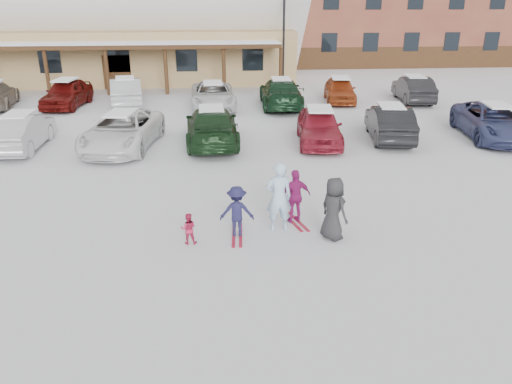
{
  "coord_description": "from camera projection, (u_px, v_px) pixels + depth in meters",
  "views": [
    {
      "loc": [
        -0.76,
        -11.18,
        5.83
      ],
      "look_at": [
        0.3,
        1.0,
        1.0
      ],
      "focal_mm": 35.0,
      "sensor_mm": 36.0,
      "label": 1
    }
  ],
  "objects": [
    {
      "name": "skis_child_magenta",
      "position": [
        295.0,
        221.0,
        13.79
      ],
      "size": [
        0.55,
        1.4,
        0.03
      ],
      "primitive_type": "cube",
      "rotation": [
        0.0,
        0.0,
        3.4
      ],
      "color": "maroon",
      "rests_on": "ground"
    },
    {
      "name": "parked_car_11",
      "position": [
        281.0,
        93.0,
        27.65
      ],
      "size": [
        2.42,
        5.47,
        1.56
      ],
      "primitive_type": "imported",
      "rotation": [
        0.0,
        0.0,
        3.1
      ],
      "color": "#13321C",
      "rests_on": "ground"
    },
    {
      "name": "parked_car_10",
      "position": [
        213.0,
        95.0,
        27.41
      ],
      "size": [
        2.49,
        5.13,
        1.41
      ],
      "primitive_type": "imported",
      "rotation": [
        0.0,
        0.0,
        0.03
      ],
      "color": "silver",
      "rests_on": "ground"
    },
    {
      "name": "parked_car_1",
      "position": [
        21.0,
        132.0,
        20.04
      ],
      "size": [
        1.57,
        4.41,
        1.45
      ],
      "primitive_type": "imported",
      "rotation": [
        0.0,
        0.0,
        3.15
      ],
      "color": "#B5B4B9",
      "rests_on": "ground"
    },
    {
      "name": "parked_car_2",
      "position": [
        123.0,
        131.0,
        20.16
      ],
      "size": [
        3.18,
        5.59,
        1.47
      ],
      "primitive_type": "imported",
      "rotation": [
        0.0,
        0.0,
        -0.15
      ],
      "color": "white",
      "rests_on": "ground"
    },
    {
      "name": "child_magenta",
      "position": [
        295.0,
        196.0,
        13.52
      ],
      "size": [
        0.95,
        0.58,
        1.51
      ],
      "primitive_type": "imported",
      "rotation": [
        0.0,
        0.0,
        3.4
      ],
      "color": "#A11E6E",
      "rests_on": "ground"
    },
    {
      "name": "lamp_post",
      "position": [
        284.0,
        35.0,
        32.98
      ],
      "size": [
        0.5,
        0.25,
        5.97
      ],
      "color": "black",
      "rests_on": "ground"
    },
    {
      "name": "parked_car_13",
      "position": [
        413.0,
        89.0,
        29.11
      ],
      "size": [
        2.05,
        4.61,
        1.47
      ],
      "primitive_type": "imported",
      "rotation": [
        0.0,
        0.0,
        3.03
      ],
      "color": "black",
      "rests_on": "ground"
    },
    {
      "name": "parked_car_6",
      "position": [
        494.0,
        122.0,
        21.58
      ],
      "size": [
        3.23,
        5.62,
        1.48
      ],
      "primitive_type": "imported",
      "rotation": [
        0.0,
        0.0,
        -0.15
      ],
      "color": "#3A4270",
      "rests_on": "ground"
    },
    {
      "name": "adult_skier",
      "position": [
        279.0,
        197.0,
        12.96
      ],
      "size": [
        0.73,
        0.51,
        1.89
      ],
      "primitive_type": "imported",
      "rotation": [
        0.0,
        0.0,
        3.23
      ],
      "color": "#B0D4F0",
      "rests_on": "ground"
    },
    {
      "name": "parked_car_9",
      "position": [
        126.0,
        92.0,
        28.15
      ],
      "size": [
        2.37,
        4.84,
        1.53
      ],
      "primitive_type": "imported",
      "rotation": [
        0.0,
        0.0,
        3.31
      ],
      "color": "silver",
      "rests_on": "ground"
    },
    {
      "name": "skis_child_navy",
      "position": [
        237.0,
        235.0,
        12.99
      ],
      "size": [
        0.28,
        1.41,
        0.03
      ],
      "primitive_type": "cube",
      "rotation": [
        0.0,
        0.0,
        3.08
      ],
      "color": "maroon",
      "rests_on": "ground"
    },
    {
      "name": "toddler_red",
      "position": [
        188.0,
        229.0,
        12.44
      ],
      "size": [
        0.4,
        0.32,
        0.82
      ],
      "primitive_type": "imported",
      "rotation": [
        0.0,
        0.0,
        3.12
      ],
      "color": "#C4244E",
      "rests_on": "ground"
    },
    {
      "name": "parked_car_5",
      "position": [
        389.0,
        123.0,
        21.43
      ],
      "size": [
        2.25,
        4.65,
        1.47
      ],
      "primitive_type": "imported",
      "rotation": [
        0.0,
        0.0,
        2.98
      ],
      "color": "black",
      "rests_on": "ground"
    },
    {
      "name": "bystander_dark",
      "position": [
        334.0,
        209.0,
        12.54
      ],
      "size": [
        0.87,
        0.96,
        1.65
      ],
      "primitive_type": "imported",
      "rotation": [
        0.0,
        0.0,
        2.13
      ],
      "color": "#2A2A2D",
      "rests_on": "ground"
    },
    {
      "name": "parked_car_3",
      "position": [
        212.0,
        126.0,
        20.74
      ],
      "size": [
        2.25,
        5.28,
        1.52
      ],
      "primitive_type": "imported",
      "rotation": [
        0.0,
        0.0,
        3.17
      ],
      "color": "black",
      "rests_on": "ground"
    },
    {
      "name": "parked_car_12",
      "position": [
        340.0,
        90.0,
        29.06
      ],
      "size": [
        2.26,
        4.35,
        1.41
      ],
      "primitive_type": "imported",
      "rotation": [
        0.0,
        0.0,
        -0.15
      ],
      "color": "#A5421B",
      "rests_on": "ground"
    },
    {
      "name": "ground",
      "position": [
        248.0,
        244.0,
        12.56
      ],
      "size": [
        160.0,
        160.0,
        0.0
      ],
      "primitive_type": "plane",
      "color": "white",
      "rests_on": "ground"
    },
    {
      "name": "parked_car_4",
      "position": [
        319.0,
        126.0,
        20.82
      ],
      "size": [
        2.26,
        4.54,
        1.49
      ],
      "primitive_type": "imported",
      "rotation": [
        0.0,
        0.0,
        -0.12
      ],
      "color": "maroon",
      "rests_on": "ground"
    },
    {
      "name": "parked_car_8",
      "position": [
        67.0,
        93.0,
        27.65
      ],
      "size": [
        2.3,
        4.66,
        1.53
      ],
      "primitive_type": "imported",
      "rotation": [
        0.0,
        0.0,
        -0.11
      ],
      "color": "#5D0D0B",
      "rests_on": "ground"
    },
    {
      "name": "day_lodge",
      "position": [
        97.0,
        23.0,
        36.28
      ],
      "size": [
        29.12,
        12.5,
        10.38
      ],
      "color": "tan",
      "rests_on": "ground"
    },
    {
      "name": "child_navy",
      "position": [
        237.0,
        211.0,
        12.75
      ],
      "size": [
        0.91,
        0.56,
        1.36
      ],
      "primitive_type": "imported",
      "rotation": [
        0.0,
        0.0,
        3.08
      ],
      "color": "#1C1A40",
      "rests_on": "ground"
    },
    {
      "name": "conifer_3",
      "position": [
        275.0,
        3.0,
        51.93
      ],
      "size": [
        3.96,
        3.96,
        9.18
      ],
      "color": "black",
      "rests_on": "ground"
    }
  ]
}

